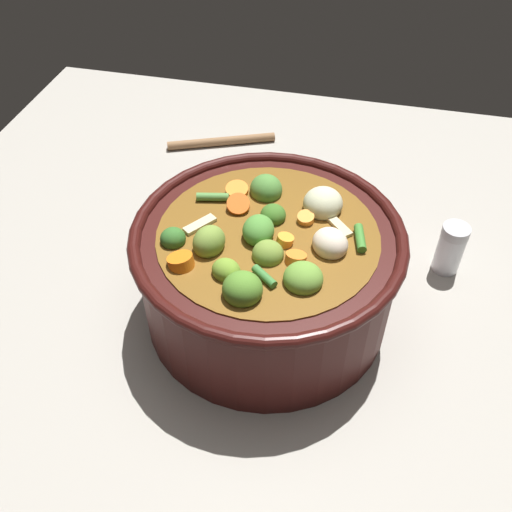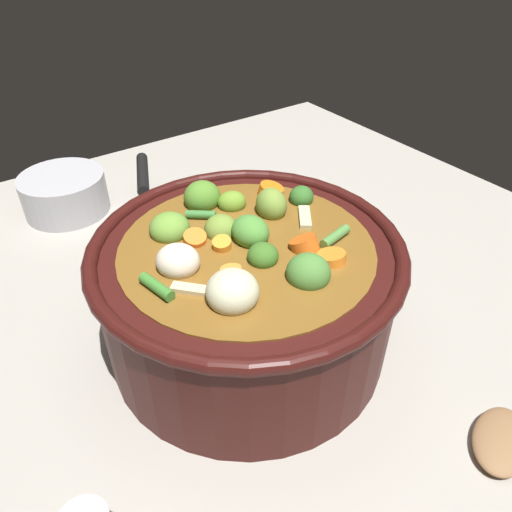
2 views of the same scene
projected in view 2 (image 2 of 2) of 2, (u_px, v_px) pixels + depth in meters
The scene contains 3 objects.
ground_plane at pixel (248, 339), 0.54m from camera, with size 1.10×1.10×0.00m, color #9E998E.
cooking_pot at pixel (247, 291), 0.50m from camera, with size 0.31×0.31×0.16m.
small_saucepan at pixel (68, 193), 0.75m from camera, with size 0.17×0.21×0.06m.
Camera 2 is at (-0.31, 0.21, 0.40)m, focal length 33.92 mm.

